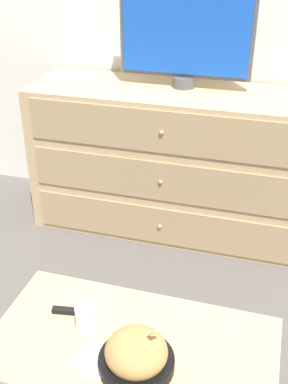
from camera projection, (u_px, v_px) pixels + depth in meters
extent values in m
plane|color=#56514C|center=(180.00, 200.00, 3.18)|extent=(12.00, 12.00, 0.00)
cube|color=tan|center=(172.00, 161.00, 2.74)|extent=(1.56, 0.51, 0.83)
cube|color=tan|center=(160.00, 226.00, 2.66)|extent=(1.44, 0.01, 0.22)
sphere|color=tan|center=(159.00, 226.00, 2.65)|extent=(0.02, 0.02, 0.02)
cube|color=tan|center=(160.00, 182.00, 2.52)|extent=(1.44, 0.01, 0.22)
sphere|color=tan|center=(160.00, 182.00, 2.52)|extent=(0.02, 0.02, 0.02)
cube|color=tan|center=(161.00, 132.00, 2.39)|extent=(1.44, 0.01, 0.22)
sphere|color=tan|center=(161.00, 133.00, 2.38)|extent=(0.02, 0.02, 0.02)
cylinder|color=#515156|center=(184.00, 82.00, 2.56)|extent=(0.12, 0.12, 0.06)
cube|color=#515156|center=(186.00, 28.00, 2.43)|extent=(0.70, 0.04, 0.50)
cube|color=blue|center=(185.00, 29.00, 2.41)|extent=(0.66, 0.01, 0.46)
cube|color=tan|center=(132.00, 345.00, 1.55)|extent=(0.92, 0.50, 0.02)
cylinder|color=tan|center=(48.00, 321.00, 1.94)|extent=(0.04, 0.04, 0.40)
cylinder|color=tan|center=(263.00, 369.00, 1.73)|extent=(0.04, 0.04, 0.40)
cylinder|color=black|center=(136.00, 362.00, 1.46)|extent=(0.23, 0.23, 0.04)
ellipsoid|color=tan|center=(136.00, 352.00, 1.43)|extent=(0.19, 0.19, 0.13)
cube|color=silver|center=(144.00, 338.00, 1.43)|extent=(0.10, 0.07, 0.14)
cube|color=silver|center=(155.00, 331.00, 1.36)|extent=(0.03, 0.03, 0.03)
cylinder|color=beige|center=(88.00, 322.00, 1.59)|extent=(0.07, 0.07, 0.06)
cylinder|color=white|center=(88.00, 318.00, 1.58)|extent=(0.08, 0.08, 0.09)
cube|color=white|center=(94.00, 360.00, 1.49)|extent=(0.15, 0.15, 0.00)
cube|color=black|center=(76.00, 312.00, 1.66)|extent=(0.17, 0.05, 0.02)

